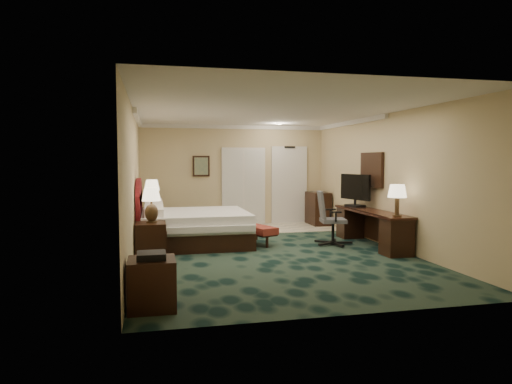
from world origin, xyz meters
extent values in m
cube|color=black|center=(0.00, 0.00, 0.00)|extent=(5.00, 7.50, 0.00)
cube|color=silver|center=(0.00, 0.00, 2.70)|extent=(5.00, 7.50, 0.00)
cube|color=#D3BB86|center=(0.00, 3.75, 1.35)|extent=(5.00, 0.00, 2.70)
cube|color=#D3BB86|center=(0.00, -3.75, 1.35)|extent=(5.00, 0.00, 2.70)
cube|color=#D3BB86|center=(-2.50, 0.00, 1.35)|extent=(0.00, 7.50, 2.70)
cube|color=#D3BB86|center=(2.50, 0.00, 1.35)|extent=(0.00, 7.50, 2.70)
cube|color=beige|center=(0.90, 2.90, 0.01)|extent=(3.20, 1.70, 0.01)
cube|color=silver|center=(1.55, 3.72, 1.05)|extent=(1.02, 0.06, 2.18)
cube|color=silver|center=(0.25, 3.71, 1.05)|extent=(1.20, 0.06, 2.10)
cube|color=#526F63|center=(-0.90, 3.71, 1.60)|extent=(0.45, 0.06, 0.55)
cube|color=white|center=(2.46, 0.60, 1.55)|extent=(0.05, 0.95, 0.75)
cube|color=white|center=(-1.31, 1.04, 0.34)|extent=(2.17, 2.01, 0.69)
cube|color=black|center=(-2.22, -0.26, 0.33)|extent=(0.53, 0.60, 0.66)
cube|color=black|center=(-2.22, 2.37, 0.32)|extent=(0.51, 0.59, 0.64)
cube|color=maroon|center=(-0.09, 0.83, 0.20)|extent=(0.82, 1.22, 0.39)
cube|color=black|center=(-2.19, -3.02, 0.30)|extent=(0.55, 0.55, 0.60)
cube|color=black|center=(2.21, 0.09, 0.36)|extent=(0.54, 2.52, 0.73)
cube|color=black|center=(2.19, 0.84, 1.09)|extent=(0.31, 0.91, 0.72)
cube|color=black|center=(2.22, 3.20, 0.44)|extent=(0.47, 0.84, 0.89)
camera|label=1|loc=(-2.17, -8.46, 1.76)|focal=32.00mm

